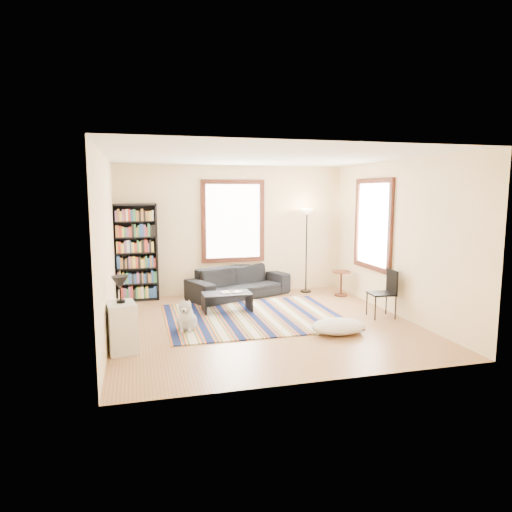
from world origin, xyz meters
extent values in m
cube|color=#A2744A|center=(0.00, 0.00, -0.05)|extent=(5.00, 5.00, 0.10)
cube|color=white|center=(0.00, 0.00, 2.85)|extent=(5.00, 5.00, 0.10)
cube|color=#FFE2AB|center=(0.00, 2.55, 1.40)|extent=(5.00, 0.10, 2.80)
cube|color=#FFE2AB|center=(0.00, -2.55, 1.40)|extent=(5.00, 0.10, 2.80)
cube|color=#FFE2AB|center=(-2.55, 0.00, 1.40)|extent=(0.10, 5.00, 2.80)
cube|color=#FFE2AB|center=(2.55, 0.00, 1.40)|extent=(0.10, 5.00, 2.80)
cube|color=white|center=(0.00, 2.47, 1.60)|extent=(1.20, 0.06, 1.60)
cube|color=white|center=(2.47, 0.80, 1.60)|extent=(0.06, 1.20, 1.60)
cube|color=#0D1741|center=(-0.06, 0.43, 0.01)|extent=(3.12, 2.50, 0.02)
imported|color=black|center=(0.03, 2.05, 0.32)|extent=(1.65, 2.36, 0.64)
cube|color=black|center=(-2.09, 2.32, 1.00)|extent=(0.90, 0.30, 2.00)
cube|color=black|center=(-0.46, 0.92, 0.18)|extent=(0.94, 0.59, 0.36)
imported|color=beige|center=(-0.56, 0.92, 0.37)|extent=(0.22, 0.17, 0.02)
imported|color=beige|center=(-0.31, 0.97, 0.37)|extent=(0.25, 0.25, 0.02)
ellipsoid|color=beige|center=(1.01, -0.82, 0.11)|extent=(1.04, 0.90, 0.22)
cylinder|color=#4B1A12|center=(2.20, 1.61, 0.27)|extent=(0.46, 0.46, 0.54)
cube|color=black|center=(2.15, -0.15, 0.43)|extent=(0.45, 0.43, 0.86)
cube|color=silver|center=(-2.30, -0.81, 0.35)|extent=(0.46, 0.56, 0.70)
camera|label=1|loc=(-2.05, -7.30, 2.24)|focal=32.00mm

